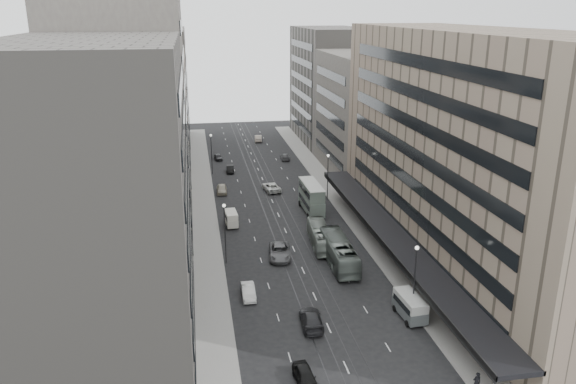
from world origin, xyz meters
TOP-DOWN VIEW (x-y plane):
  - ground at (0.00, 0.00)m, footprint 220.00×220.00m
  - sidewalk_right at (12.00, 37.50)m, footprint 4.00×125.00m
  - sidewalk_left at (-12.00, 37.50)m, footprint 4.00×125.00m
  - department_store at (21.45, 8.00)m, footprint 19.20×60.00m
  - building_right_mid at (21.50, 52.00)m, footprint 15.00×28.00m
  - building_right_far at (21.50, 82.00)m, footprint 15.00×32.00m
  - building_left_a at (-21.50, -8.00)m, footprint 15.00×28.00m
  - building_left_b at (-21.50, 19.00)m, footprint 15.00×26.00m
  - building_left_c at (-21.50, 46.00)m, footprint 15.00×28.00m
  - building_left_d at (-21.50, 79.00)m, footprint 15.00×38.00m
  - lamp_right_near at (9.70, -5.00)m, footprint 0.44×0.44m
  - lamp_right_far at (9.70, 35.00)m, footprint 0.44×0.44m
  - lamp_left_near at (-9.70, 12.00)m, footprint 0.44×0.44m
  - lamp_left_far at (-9.70, 55.00)m, footprint 0.44×0.44m
  - bus_near at (5.04, 9.24)m, footprint 3.14×12.36m
  - bus_far at (3.94, 15.47)m, footprint 3.15×10.57m
  - double_decker at (5.62, 29.38)m, footprint 2.94×9.10m
  - vw_microbus at (9.20, -5.47)m, footprint 2.53×5.05m
  - panel_van at (-7.99, 25.21)m, footprint 2.08×3.89m
  - sedan_0 at (-4.31, -14.68)m, footprint 2.04×4.38m
  - sedan_1 at (-7.71, 2.18)m, footprint 1.53×4.32m
  - sedan_2 at (-2.37, 12.45)m, footprint 3.52×6.35m
  - sedan_3 at (-1.73, -5.22)m, footprint 2.59×5.57m
  - sedan_4 at (-8.50, 42.10)m, footprint 2.06×4.65m
  - sedan_5 at (-5.99, 55.65)m, footprint 1.73×4.27m
  - sedan_6 at (0.66, 41.85)m, footprint 3.29×5.89m
  - sedan_7 at (6.92, 64.02)m, footprint 2.25×4.75m
  - sedan_8 at (-7.93, 66.28)m, footprint 2.09×4.06m
  - sedan_9 at (3.17, 83.33)m, footprint 2.16×5.02m
  - pedestrian at (10.20, -18.62)m, footprint 0.75×0.50m

SIDE VIEW (x-z plane):
  - ground at x=0.00m, z-range 0.00..0.00m
  - sidewalk_right at x=12.00m, z-range 0.00..0.15m
  - sidewalk_left at x=-12.00m, z-range 0.00..0.15m
  - sedan_8 at x=-7.93m, z-range 0.00..1.32m
  - sedan_7 at x=6.92m, z-range 0.00..1.34m
  - sedan_5 at x=-5.99m, z-range 0.00..1.38m
  - sedan_1 at x=-7.71m, z-range 0.00..1.42m
  - sedan_0 at x=-4.31m, z-range 0.00..1.45m
  - sedan_4 at x=-8.50m, z-range 0.00..1.56m
  - sedan_6 at x=0.66m, z-range 0.00..1.56m
  - sedan_3 at x=-1.73m, z-range 0.00..1.57m
  - sedan_9 at x=3.17m, z-range 0.00..1.61m
  - sedan_2 at x=-2.37m, z-range 0.00..1.68m
  - pedestrian at x=10.20m, z-range 0.15..2.18m
  - panel_van at x=-7.99m, z-range 0.12..2.50m
  - bus_far at x=3.94m, z-range 0.00..2.90m
  - vw_microbus at x=9.20m, z-range 0.15..2.81m
  - bus_near at x=5.04m, z-range 0.00..3.43m
  - double_decker at x=5.62m, z-range 0.20..5.14m
  - lamp_right_near at x=9.70m, z-range 1.04..9.36m
  - lamp_right_far at x=9.70m, z-range 1.04..9.36m
  - lamp_left_near at x=-9.70m, z-range 1.04..9.36m
  - lamp_left_far at x=-9.70m, z-range 1.04..9.36m
  - building_right_mid at x=21.50m, z-range 0.00..24.00m
  - building_left_c at x=-21.50m, z-range 0.00..25.00m
  - building_right_far at x=21.50m, z-range 0.00..28.00m
  - building_left_d at x=-21.50m, z-range 0.00..28.00m
  - department_store at x=21.45m, z-range -0.05..29.95m
  - building_left_a at x=-21.50m, z-range 0.00..30.00m
  - building_left_b at x=-21.50m, z-range 0.00..34.00m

